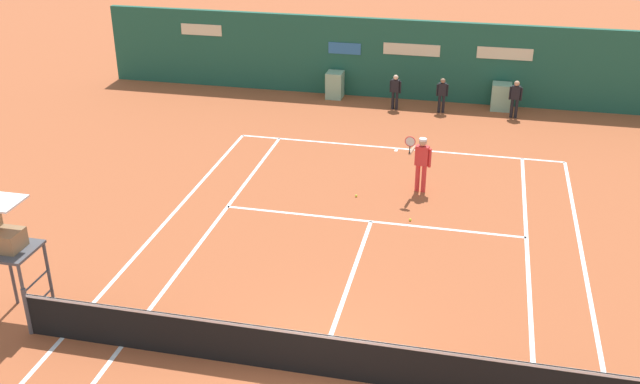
% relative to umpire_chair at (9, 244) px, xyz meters
% --- Properties ---
extents(ground_plane, '(80.00, 80.00, 0.01)m').
position_rel_umpire_chair_xyz_m(ground_plane, '(6.48, 0.11, -1.77)').
color(ground_plane, '#A8512D').
extents(tennis_net, '(12.10, 0.10, 1.07)m').
position_rel_umpire_chair_xyz_m(tennis_net, '(6.48, -0.47, -1.26)').
color(tennis_net, '#4C4C51').
rests_on(tennis_net, ground_plane).
extents(sponsor_back_wall, '(25.00, 1.02, 3.06)m').
position_rel_umpire_chair_xyz_m(sponsor_back_wall, '(6.49, 16.51, -0.29)').
color(sponsor_back_wall, '#1E5642').
rests_on(sponsor_back_wall, ground_plane).
extents(umpire_chair, '(1.00, 1.00, 2.74)m').
position_rel_umpire_chair_xyz_m(umpire_chair, '(0.00, 0.00, 0.00)').
color(umpire_chair, '#47474C').
rests_on(umpire_chair, ground_plane).
extents(player_on_baseline, '(0.73, 0.68, 1.85)m').
position_rel_umpire_chair_xyz_m(player_on_baseline, '(7.54, 8.09, -0.79)').
color(player_on_baseline, red).
rests_on(player_on_baseline, ground_plane).
extents(ball_kid_centre_post, '(0.44, 0.19, 1.31)m').
position_rel_umpire_chair_xyz_m(ball_kid_centre_post, '(7.61, 15.13, -1.02)').
color(ball_kid_centre_post, black).
rests_on(ball_kid_centre_post, ground_plane).
extents(ball_kid_right_post, '(0.46, 0.22, 1.39)m').
position_rel_umpire_chair_xyz_m(ball_kid_right_post, '(10.23, 15.13, -0.97)').
color(ball_kid_right_post, black).
rests_on(ball_kid_right_post, ground_plane).
extents(ball_kid_left_post, '(0.44, 0.22, 1.33)m').
position_rel_umpire_chair_xyz_m(ball_kid_left_post, '(5.88, 15.13, -1.01)').
color(ball_kid_left_post, black).
rests_on(ball_kid_left_post, ground_plane).
extents(tennis_ball_by_sideline, '(0.07, 0.07, 0.07)m').
position_rel_umpire_chair_xyz_m(tennis_ball_by_sideline, '(7.49, 6.20, -1.74)').
color(tennis_ball_by_sideline, '#CCE033').
rests_on(tennis_ball_by_sideline, ground_plane).
extents(tennis_ball_mid_court, '(0.07, 0.07, 0.07)m').
position_rel_umpire_chair_xyz_m(tennis_ball_mid_court, '(5.83, 7.33, -1.74)').
color(tennis_ball_mid_court, '#CCE033').
rests_on(tennis_ball_mid_court, ground_plane).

